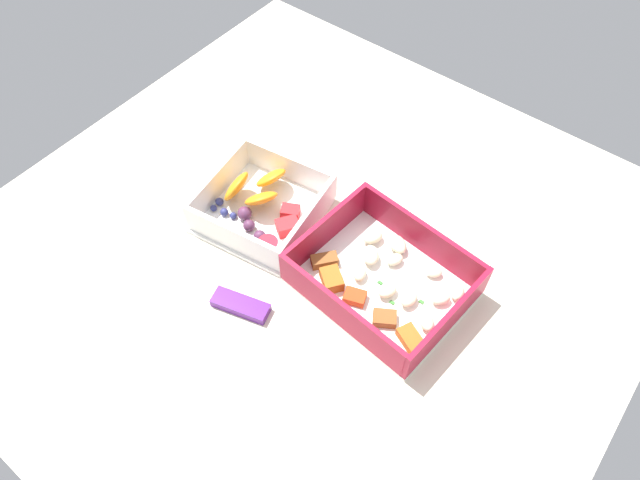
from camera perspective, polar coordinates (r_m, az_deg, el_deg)
The scene contains 4 objects.
table_surface at distance 75.24cm, azimuth -1.01°, elevation -1.14°, with size 80.00×80.00×2.00cm, color beige.
pasta_container at distance 70.14cm, azimuth 6.17°, elevation -3.90°, with size 20.64×17.17×5.54cm.
fruit_bowl at distance 76.50cm, azimuth -5.83°, elevation 3.36°, with size 16.44×16.26×5.52cm.
candy_bar at distance 69.85cm, azimuth -7.83°, elevation -6.38°, with size 7.00×2.40×1.20cm, color #51197A.
Camera 1 is at (-27.27, 32.69, 63.04)cm, focal length 32.48 mm.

